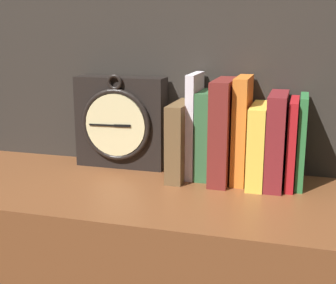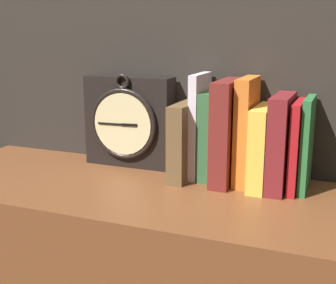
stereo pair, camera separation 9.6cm
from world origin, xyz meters
name	(u,v)px [view 1 (the left image)]	position (x,y,z in m)	size (l,w,h in m)	color
clock	(121,122)	(-0.16, 0.15, 0.99)	(0.22, 0.08, 0.23)	black
book_slot0_brown	(181,140)	(0.00, 0.11, 0.97)	(0.04, 0.15, 0.17)	brown
book_slot1_white	(195,125)	(0.03, 0.13, 1.00)	(0.02, 0.11, 0.24)	silver
book_slot2_green	(206,134)	(0.05, 0.13, 0.98)	(0.03, 0.11, 0.20)	#32653A
book_slot3_maroon	(223,131)	(0.10, 0.11, 1.00)	(0.04, 0.15, 0.23)	maroon
book_slot4_orange	(242,130)	(0.14, 0.12, 1.00)	(0.03, 0.12, 0.23)	orange
book_slot5_yellow	(258,145)	(0.17, 0.11, 0.97)	(0.04, 0.15, 0.18)	yellow
book_slot6_maroon	(276,140)	(0.21, 0.11, 0.98)	(0.04, 0.15, 0.20)	maroon
book_slot7_red	(292,143)	(0.25, 0.11, 0.98)	(0.02, 0.13, 0.19)	#AE181E
book_slot8_green	(302,141)	(0.26, 0.12, 0.98)	(0.02, 0.12, 0.20)	#2C7138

